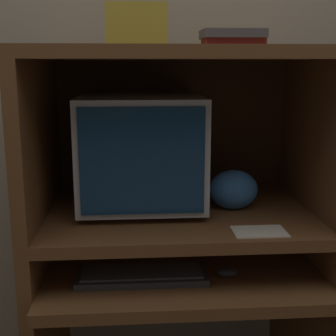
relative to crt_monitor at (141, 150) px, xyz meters
The scene contains 11 objects.
wall_back 0.47m from the crt_monitor, 69.10° to the left, with size 6.00×0.06×2.60m.
desk_base 0.61m from the crt_monitor, 38.11° to the right, with size 0.94×0.68×0.62m.
desk_monitor_shelf 0.27m from the crt_monitor, 20.33° to the right, with size 0.94×0.62×0.16m.
hutch_upper 0.20m from the crt_monitor, ahead, with size 0.94×0.62×0.52m.
crt_monitor is the anchor object (origin of this frame).
keyboard 0.41m from the crt_monitor, 91.41° to the right, with size 0.39×0.14×0.03m.
mouse 0.48m from the crt_monitor, 41.16° to the right, with size 0.06×0.04×0.03m.
snack_bag 0.33m from the crt_monitor, ahead, with size 0.16×0.12×0.13m.
book_stack 0.46m from the crt_monitor, 15.49° to the right, with size 0.19×0.14×0.05m.
paper_card 0.47m from the crt_monitor, 39.60° to the right, with size 0.15×0.10×0.00m.
storage_box 0.40m from the crt_monitor, 103.41° to the right, with size 0.18×0.15×0.13m.
Camera 1 is at (-0.14, -1.18, 1.25)m, focal length 50.00 mm.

